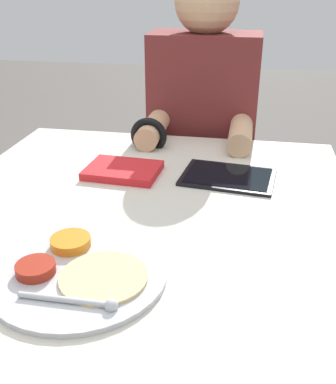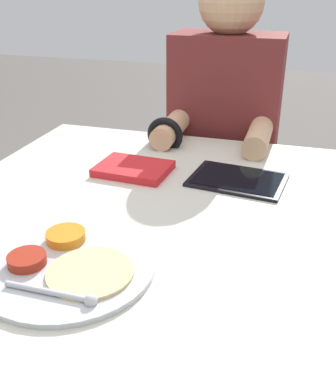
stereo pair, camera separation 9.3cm
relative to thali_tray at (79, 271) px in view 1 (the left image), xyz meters
name	(u,v)px [view 1 (the left image)]	position (x,y,z in m)	size (l,w,h in m)	color
dining_table	(144,345)	(0.05, 0.24, -0.40)	(0.95, 1.04, 0.78)	beige
thali_tray	(79,271)	(0.00, 0.00, 0.00)	(0.31, 0.31, 0.03)	#B7BABF
red_notebook	(123,171)	(-0.04, 0.43, 0.00)	(0.19, 0.15, 0.02)	silver
tablet_device	(228,177)	(0.23, 0.45, 0.00)	(0.25, 0.19, 0.01)	black
person_diner	(201,169)	(0.12, 0.90, -0.18)	(0.37, 0.42, 1.27)	black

